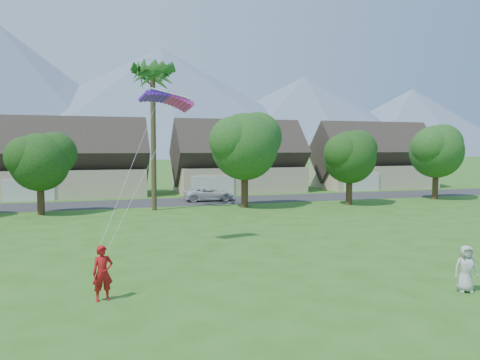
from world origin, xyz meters
name	(u,v)px	position (x,y,z in m)	size (l,w,h in m)	color
ground	(341,333)	(0.00, 0.00, 0.00)	(500.00, 500.00, 0.00)	#2D6019
street	(168,202)	(0.00, 34.00, 0.01)	(90.00, 7.00, 0.01)	#2D2D30
kite_flyer	(103,273)	(-6.58, 5.08, 0.98)	(0.72, 0.47, 1.96)	#A91314
watcher	(466,269)	(6.39, 2.12, 0.88)	(0.86, 0.56, 1.75)	#BABAB5
parked_car	(209,194)	(4.14, 34.00, 0.70)	(2.33, 5.05, 1.40)	silver
mountain_ridge	(126,105)	(10.40, 260.00, 29.07)	(540.00, 240.00, 70.00)	slate
houses_row	(161,164)	(0.49, 42.99, 3.44)	(72.75, 8.19, 8.86)	beige
tree_row	(165,153)	(-1.14, 27.92, 4.89)	(62.27, 6.67, 8.45)	#47301C
fan_palm	(153,71)	(-2.00, 28.50, 11.80)	(3.00, 3.00, 13.80)	#4C3D26
parafoil_kite	(167,98)	(-3.01, 13.54, 8.05)	(2.97, 1.32, 0.50)	#5B1ACA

